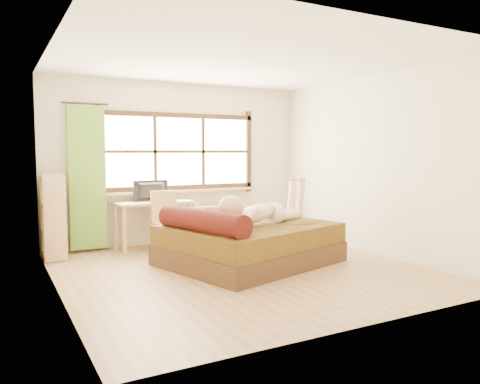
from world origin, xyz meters
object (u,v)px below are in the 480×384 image
kitten (199,217)px  bookshelf (53,216)px  chair (167,218)px  pipe_shelf (212,215)px  bed (247,242)px  woman (261,201)px  desk (153,207)px

kitten → bookshelf: 2.21m
chair → pipe_shelf: size_ratio=0.77×
bookshelf → bed: bearing=-33.0°
woman → desk: bearing=105.1°
pipe_shelf → kitten: bearing=-121.2°
bed → woman: 0.61m
bookshelf → chair: bearing=-9.0°
bed → woman: bearing=-25.8°
kitten → desk: (-0.14, 1.54, -0.02)m
kitten → pipe_shelf: kitten is taller
bed → pipe_shelf: bearing=64.8°
bed → chair: (-0.72, 1.29, 0.23)m
desk → pipe_shelf: size_ratio=1.00×
kitten → pipe_shelf: 1.93m
woman → chair: bearing=108.9°
bed → pipe_shelf: (0.29, 1.77, 0.15)m
desk → kitten: bearing=-88.1°
chair → kitten: bearing=-91.0°
woman → kitten: woman is taller
bed → desk: size_ratio=2.08×
bed → desk: bed is taller
kitten → desk: size_ratio=0.26×
chair → bookshelf: 1.64m
woman → bed: bearing=154.2°
woman → desk: 1.98m
kitten → chair: size_ratio=0.35×
pipe_shelf → woman: bearing=-94.0°
woman → pipe_shelf: 1.86m
kitten → bookshelf: size_ratio=0.27×
desk → woman: bearing=-62.4°
pipe_shelf → bookshelf: bookshelf is taller
chair → woman: bearing=-58.7°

